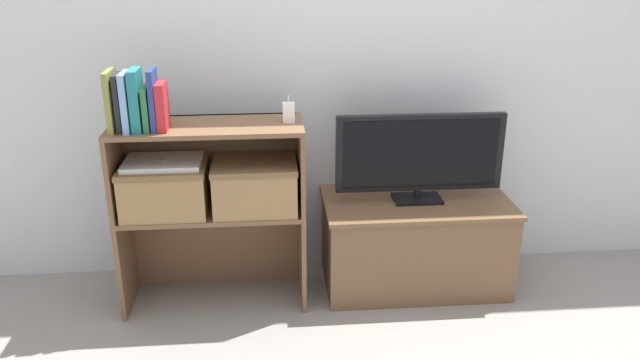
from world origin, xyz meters
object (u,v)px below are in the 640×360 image
(tv, at_px, (420,155))
(book_olive, at_px, (111,101))
(book_teal, at_px, (137,100))
(book_navy, at_px, (154,100))
(book_forest, at_px, (147,108))
(book_skyblue, at_px, (127,102))
(laptop, at_px, (163,162))
(tv_stand, at_px, (415,242))
(book_crimson, at_px, (162,106))
(book_charcoal, at_px, (119,103))
(baby_monitor, at_px, (289,112))
(storage_basket_left, at_px, (165,186))
(storage_basket_right, at_px, (255,183))

(tv, bearing_deg, book_olive, -174.50)
(book_teal, distance_m, book_navy, 0.07)
(book_teal, height_order, book_forest, book_teal)
(book_skyblue, bearing_deg, laptop, 23.56)
(tv_stand, height_order, book_crimson, book_crimson)
(book_charcoal, xyz_separation_m, book_navy, (0.14, 0.00, 0.01))
(book_olive, xyz_separation_m, baby_monitor, (0.71, 0.06, -0.08))
(book_olive, distance_m, book_forest, 0.14)
(tv, xyz_separation_m, laptop, (-1.13, -0.08, 0.03))
(storage_basket_left, bearing_deg, book_charcoal, -161.15)
(book_charcoal, xyz_separation_m, book_teal, (0.07, 0.00, 0.01))
(book_forest, height_order, book_navy, book_navy)
(book_charcoal, relative_size, book_navy, 0.94)
(book_skyblue, relative_size, book_crimson, 1.23)
(book_charcoal, distance_m, storage_basket_left, 0.41)
(book_teal, distance_m, baby_monitor, 0.62)
(book_navy, relative_size, laptop, 0.77)
(book_charcoal, relative_size, storage_basket_left, 0.64)
(tv_stand, distance_m, book_skyblue, 1.45)
(baby_monitor, bearing_deg, tv, 5.96)
(book_crimson, distance_m, storage_basket_left, 0.37)
(book_skyblue, xyz_separation_m, storage_basket_left, (0.11, 0.05, -0.38))
(book_skyblue, height_order, book_teal, book_teal)
(tv, height_order, book_crimson, book_crimson)
(tv_stand, xyz_separation_m, laptop, (-1.13, -0.08, 0.47))
(book_charcoal, relative_size, book_skyblue, 0.97)
(book_olive, relative_size, storage_basket_right, 0.67)
(book_charcoal, height_order, book_skyblue, book_skyblue)
(book_navy, relative_size, baby_monitor, 2.14)
(book_navy, distance_m, storage_basket_right, 0.55)
(book_teal, bearing_deg, book_charcoal, -180.00)
(baby_monitor, bearing_deg, book_forest, -173.67)
(tv_stand, relative_size, book_teal, 3.50)
(book_teal, distance_m, storage_basket_left, 0.40)
(storage_basket_right, bearing_deg, book_olive, -175.03)
(tv_stand, distance_m, book_navy, 1.37)
(book_teal, xyz_separation_m, book_forest, (0.04, -0.00, -0.03))
(tv, distance_m, baby_monitor, 0.64)
(tv_stand, xyz_separation_m, book_navy, (-1.14, -0.13, 0.75))
(storage_basket_right, bearing_deg, book_teal, -173.96)
(book_olive, height_order, storage_basket_left, book_olive)
(book_skyblue, distance_m, laptop, 0.30)
(book_forest, bearing_deg, tv_stand, 6.22)
(book_skyblue, relative_size, storage_basket_left, 0.65)
(book_skyblue, bearing_deg, storage_basket_right, 5.57)
(book_teal, bearing_deg, book_crimson, -0.00)
(book_charcoal, height_order, book_navy, book_navy)
(book_teal, distance_m, laptop, 0.29)
(book_olive, bearing_deg, book_navy, 0.00)
(storage_basket_right, bearing_deg, storage_basket_left, 180.00)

